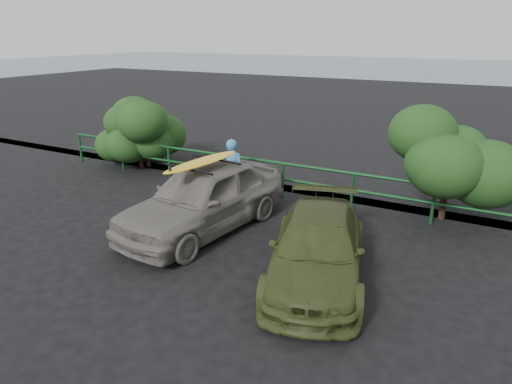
% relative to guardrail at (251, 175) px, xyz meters
% --- Properties ---
extents(ground, '(80.00, 80.00, 0.00)m').
position_rel_guardrail_xyz_m(ground, '(0.00, -5.00, -0.52)').
color(ground, black).
extents(ocean, '(200.00, 200.00, 0.00)m').
position_rel_guardrail_xyz_m(ocean, '(0.00, 55.00, -0.52)').
color(ocean, slate).
rests_on(ocean, ground).
extents(guardrail, '(14.00, 0.08, 1.04)m').
position_rel_guardrail_xyz_m(guardrail, '(0.00, 0.00, 0.00)').
color(guardrail, '#14461D').
rests_on(guardrail, ground).
extents(shrub_left, '(3.20, 2.40, 2.16)m').
position_rel_guardrail_xyz_m(shrub_left, '(-4.80, 0.40, 0.56)').
color(shrub_left, '#21471A').
rests_on(shrub_left, ground).
extents(shrub_right, '(3.20, 2.40, 2.55)m').
position_rel_guardrail_xyz_m(shrub_right, '(5.00, 0.50, 0.75)').
color(shrub_right, '#21471A').
rests_on(shrub_right, ground).
extents(sedan, '(2.42, 4.83, 1.58)m').
position_rel_guardrail_xyz_m(sedan, '(0.32, -2.86, 0.27)').
color(sedan, slate).
rests_on(sedan, ground).
extents(olive_vehicle, '(2.84, 4.50, 1.22)m').
position_rel_guardrail_xyz_m(olive_vehicle, '(3.47, -3.73, 0.09)').
color(olive_vehicle, '#3D451E').
rests_on(olive_vehicle, ground).
extents(man, '(0.74, 0.58, 1.78)m').
position_rel_guardrail_xyz_m(man, '(-0.03, -1.00, 0.37)').
color(man, '#4081C0').
rests_on(man, ground).
extents(roof_rack, '(1.56, 1.18, 0.05)m').
position_rel_guardrail_xyz_m(roof_rack, '(0.32, -2.86, 1.08)').
color(roof_rack, black).
rests_on(roof_rack, sedan).
extents(surfboard, '(0.78, 2.43, 0.07)m').
position_rel_guardrail_xyz_m(surfboard, '(0.32, -2.86, 1.14)').
color(surfboard, yellow).
rests_on(surfboard, roof_rack).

